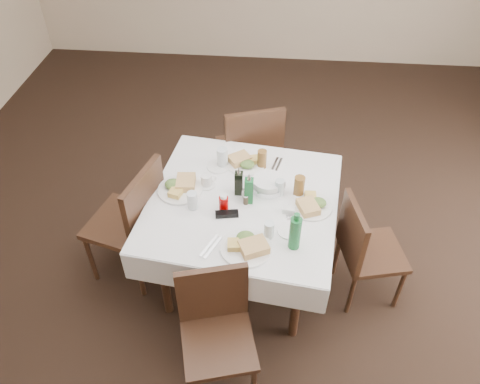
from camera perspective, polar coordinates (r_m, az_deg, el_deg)
The scene contains 33 objects.
ground_plane at distance 3.66m, azimuth 1.76°, elevation -8.96°, with size 7.00×7.00×0.00m, color black.
room_shell at distance 2.56m, azimuth 2.58°, elevation 15.76°, with size 6.04×7.04×2.80m.
dining_table at distance 3.12m, azimuth 0.37°, elevation -2.03°, with size 1.36×1.36×0.76m.
chair_north at distance 3.81m, azimuth 1.32°, elevation 5.30°, with size 0.59×0.59×0.98m.
chair_south at distance 2.79m, azimuth -2.96°, elevation -15.74°, with size 0.50×0.50×0.86m.
chair_east at distance 3.25m, azimuth 14.74°, elevation -6.45°, with size 0.48×0.48×0.84m.
chair_west at distance 3.30m, azimuth -12.79°, elevation -3.13°, with size 0.57×0.57×0.98m.
meal_north at distance 3.31m, azimuth 0.60°, elevation 3.70°, with size 0.28×0.28×0.06m.
meal_south at distance 2.74m, azimuth 0.89°, elevation -6.53°, with size 0.30×0.30×0.07m.
meal_east at distance 3.02m, azimuth 8.67°, elevation -1.54°, with size 0.28×0.28×0.06m.
meal_west at distance 3.13m, azimuth -7.30°, elevation 0.65°, with size 0.30×0.30×0.07m.
side_plate_a at distance 3.31m, azimuth -2.63°, elevation 3.17°, with size 0.17×0.17×0.01m.
side_plate_b at distance 2.86m, azimuth 5.99°, elevation -4.71°, with size 0.15×0.15×0.01m.
water_n at distance 3.28m, azimuth -2.16°, elevation 4.22°, with size 0.08×0.08×0.14m.
water_s at distance 2.79m, azimuth 3.57°, elevation -4.62°, with size 0.06×0.06×0.11m.
water_e at distance 3.07m, azimuth 4.85°, elevation 0.57°, with size 0.06×0.06×0.11m.
water_w at distance 2.97m, azimuth -5.83°, elevation -1.03°, with size 0.07×0.07×0.12m.
iced_tea_a at distance 3.27m, azimuth 2.70°, elevation 4.04°, with size 0.07×0.07×0.14m.
iced_tea_b at distance 3.06m, azimuth 7.22°, elevation 0.71°, with size 0.07×0.07×0.15m.
bread_basket at distance 3.12m, azimuth 3.43°, elevation 1.02°, with size 0.23×0.23×0.08m.
oil_cruet_dark at distance 3.04m, azimuth -0.14°, elevation 1.20°, with size 0.05×0.05×0.22m.
oil_cruet_green at distance 2.97m, azimuth 1.10°, elevation 0.29°, with size 0.06×0.06×0.23m.
ketchup_bottle at distance 2.94m, azimuth -2.00°, elevation -1.38°, with size 0.06×0.06×0.13m.
salt_shaker at distance 3.04m, azimuth 0.50°, elevation -0.19°, with size 0.03×0.03×0.07m.
pepper_shaker at distance 3.00m, azimuth 0.72°, elevation -0.89°, with size 0.03×0.03×0.07m.
coffee_mug at distance 3.14m, azimuth -4.08°, elevation 1.38°, with size 0.13×0.12×0.09m.
sunglasses at distance 2.94m, azimuth -1.61°, elevation -2.70°, with size 0.15×0.07×0.03m.
green_bottle at distance 2.71m, azimuth 6.73°, elevation -4.93°, with size 0.07×0.07×0.27m.
sugar_caddy at distance 2.97m, azimuth 5.97°, elevation -2.20°, with size 0.08×0.05×0.04m.
cutlery_n at distance 3.32m, azimuth 4.43°, elevation 3.21°, with size 0.09×0.20×0.01m.
cutlery_s at distance 2.77m, azimuth -3.57°, elevation -6.66°, with size 0.12×0.19×0.01m.
cutlery_e at distance 2.96m, azimuth 7.30°, elevation -3.03°, with size 0.17×0.07×0.01m.
cutlery_w at distance 3.21m, azimuth -6.85°, elevation 1.44°, with size 0.18×0.10×0.01m.
Camera 1 is at (0.09, -2.29, 2.85)m, focal length 35.00 mm.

